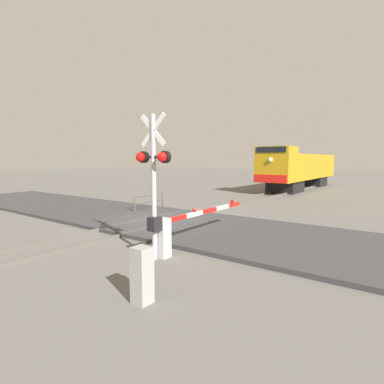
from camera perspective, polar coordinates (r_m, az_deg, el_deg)
The scene contains 9 objects.
ground_plane at distance 14.48m, azimuth -5.85°, elevation -5.63°, with size 160.00×160.00×0.00m, color #605E59.
rail_track_left at distance 14.95m, azimuth -7.90°, elevation -4.99°, with size 0.08×80.00×0.15m, color #59544C.
rail_track_right at distance 14.00m, azimuth -3.67°, elevation -5.70°, with size 0.08×80.00×0.15m, color #59544C.
road_surface at distance 14.47m, azimuth -5.86°, elevation -5.35°, with size 36.00×5.89×0.15m, color #38383A.
locomotive at distance 32.71m, azimuth 19.50°, elevation 4.20°, with size 2.91×16.07×4.01m.
crossing_signal at distance 8.82m, azimuth -7.26°, elevation 4.16°, with size 1.18×0.33×4.22m.
crossing_gate at distance 9.69m, azimuth -3.00°, elevation -6.61°, with size 0.36×5.31×1.29m.
utility_cabinet at distance 6.51m, azimuth -9.29°, elevation -15.05°, with size 0.36×0.35×1.17m, color #999993.
guard_railing at distance 17.55m, azimuth -7.97°, elevation -1.58°, with size 0.08×2.34×0.95m.
Camera 1 is at (9.57, -10.47, 2.92)m, focal length 28.64 mm.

